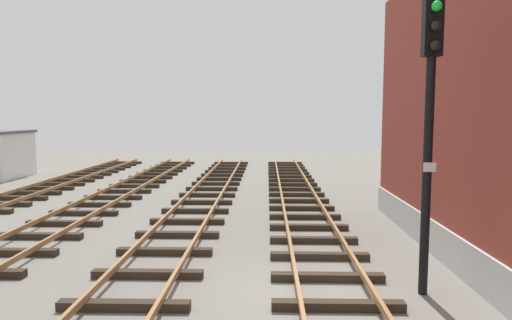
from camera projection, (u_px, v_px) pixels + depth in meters
ground_plane at (307, 294)px, 9.19m from camera, size 80.00×80.00×0.00m
track_near_building at (332, 289)px, 9.17m from camera, size 2.50×50.46×0.32m
track_centre at (137, 287)px, 9.27m from camera, size 2.50×50.46×0.32m
signal_mast at (430, 114)px, 8.85m from camera, size 0.36×0.40×5.89m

